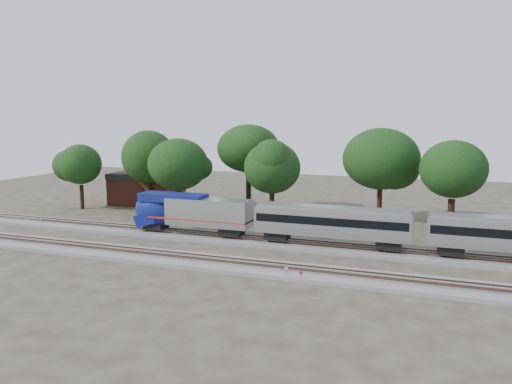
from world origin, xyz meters
TOP-DOWN VIEW (x-y plane):
  - ground at (0.00, 0.00)m, footprint 160.00×160.00m
  - track_far at (0.00, 6.00)m, footprint 160.00×5.00m
  - track_near at (0.00, -4.00)m, footprint 160.00×5.00m
  - switch_stand_red at (7.42, -6.10)m, footprint 0.31×0.06m
  - switch_stand_white at (5.87, -5.57)m, footprint 0.33×0.13m
  - switch_lever at (7.24, -5.36)m, footprint 0.57×0.43m
  - brick_building at (-28.45, 25.46)m, footprint 11.79×8.72m
  - tree_0 at (-35.69, 17.51)m, footprint 7.39×7.39m
  - tree_1 at (-25.56, 21.71)m, footprint 8.58×8.58m
  - tree_2 at (-17.87, 17.51)m, footprint 7.95×7.95m
  - tree_3 at (-9.44, 24.79)m, footprint 10.11×10.11m
  - tree_4 at (-3.86, 19.66)m, footprint 7.70×7.70m
  - tree_5 at (10.89, 23.77)m, footprint 9.08×9.08m
  - tree_6 at (20.29, 18.78)m, footprint 8.41×8.41m

SIDE VIEW (x-z plane):
  - ground at x=0.00m, z-range 0.00..0.00m
  - switch_lever at x=7.24m, z-range 0.00..0.30m
  - track_far at x=0.00m, z-range -0.16..0.57m
  - track_near at x=0.00m, z-range -0.16..0.57m
  - switch_stand_red at x=7.42m, z-range 0.14..1.12m
  - switch_stand_white at x=5.87m, z-range 0.15..1.21m
  - brick_building at x=-28.45m, z-range 0.02..5.43m
  - tree_0 at x=-35.69m, z-range 2.04..12.46m
  - tree_4 at x=-3.86m, z-range 2.13..12.99m
  - tree_2 at x=-17.87m, z-range 2.20..13.40m
  - tree_6 at x=20.29m, z-range 2.33..14.19m
  - tree_1 at x=-25.56m, z-range 2.38..14.47m
  - tree_5 at x=10.89m, z-range 2.52..15.33m
  - tree_3 at x=-9.44m, z-range 2.81..17.07m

